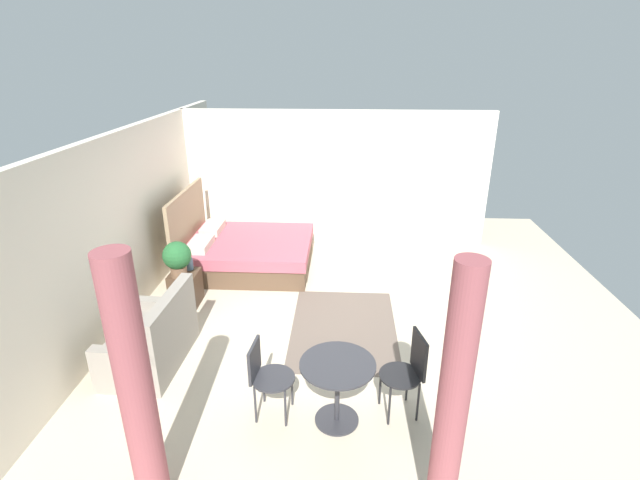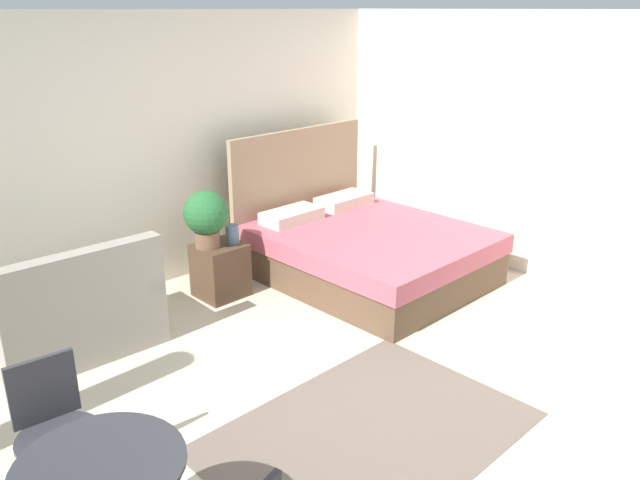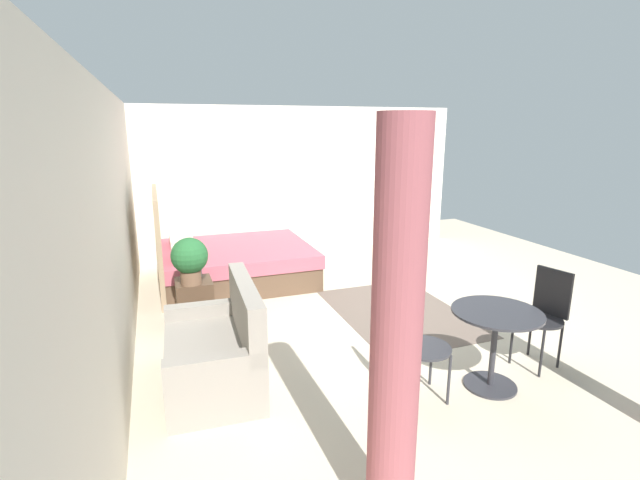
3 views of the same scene
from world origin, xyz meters
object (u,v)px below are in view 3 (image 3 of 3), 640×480
object	(u,v)px
couch	(218,352)
cafe_chair_near_couch	(545,309)
cafe_chair_near_window	(415,342)
vase	(196,270)
balcony_table	(495,334)
nightstand	(195,301)
bed	(231,262)
potted_plant	(190,258)

from	to	relation	value
couch	cafe_chair_near_couch	distance (m)	2.99
cafe_chair_near_couch	cafe_chair_near_window	bearing A→B (deg)	94.01
vase	balcony_table	world-z (taller)	balcony_table
nightstand	balcony_table	distance (m)	3.20
balcony_table	cafe_chair_near_window	xyz separation A→B (m)	(0.07, 0.72, 0.01)
nightstand	cafe_chair_near_window	distance (m)	2.67
bed	cafe_chair_near_window	size ratio (longest dim) A/B	2.56
vase	balcony_table	size ratio (longest dim) A/B	0.23
cafe_chair_near_couch	vase	bearing A→B (deg)	53.30
vase	cafe_chair_near_couch	xyz separation A→B (m)	(-2.19, -2.93, -0.04)
vase	potted_plant	bearing A→B (deg)	160.99
nightstand	vase	size ratio (longest dim) A/B	2.91
bed	nightstand	xyz separation A→B (m)	(-1.29, 0.61, -0.04)
potted_plant	vase	size ratio (longest dim) A/B	3.02
cafe_chair_near_window	cafe_chair_near_couch	distance (m)	1.44
balcony_table	bed	bearing A→B (deg)	25.11
bed	vase	bearing A→B (deg)	154.11
nightstand	cafe_chair_near_window	size ratio (longest dim) A/B	0.61
bed	potted_plant	world-z (taller)	bed
bed	potted_plant	distance (m)	1.61
bed	couch	xyz separation A→B (m)	(-2.69, 0.54, 0.01)
balcony_table	cafe_chair_near_couch	world-z (taller)	cafe_chair_near_couch
couch	balcony_table	world-z (taller)	couch
potted_plant	cafe_chair_near_couch	size ratio (longest dim) A/B	0.57
vase	cafe_chair_near_couch	bearing A→B (deg)	-126.70
cafe_chair_near_window	balcony_table	bearing A→B (deg)	-95.91
bed	nightstand	size ratio (longest dim) A/B	4.20
couch	cafe_chair_near_couch	world-z (taller)	cafe_chair_near_couch
cafe_chair_near_couch	balcony_table	bearing A→B (deg)	103.84
couch	cafe_chair_near_window	distance (m)	1.67
nightstand	potted_plant	size ratio (longest dim) A/B	0.96
potted_plant	cafe_chair_near_couch	world-z (taller)	potted_plant
balcony_table	cafe_chair_near_window	distance (m)	0.73
cafe_chair_near_window	nightstand	bearing A→B (deg)	35.46
couch	balcony_table	bearing A→B (deg)	-110.81
nightstand	vase	bearing A→B (deg)	-21.44
nightstand	vase	xyz separation A→B (m)	(0.12, -0.05, 0.34)
bed	potted_plant	size ratio (longest dim) A/B	4.05
bed	cafe_chair_near_window	world-z (taller)	bed
bed	vase	world-z (taller)	bed
couch	cafe_chair_near_window	bearing A→B (deg)	-117.29
nightstand	potted_plant	bearing A→B (deg)	164.00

